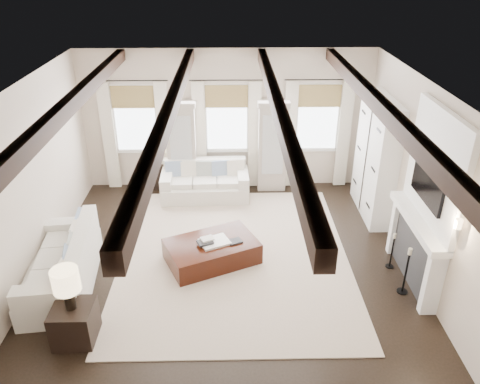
{
  "coord_description": "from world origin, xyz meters",
  "views": [
    {
      "loc": [
        0.09,
        -6.38,
        5.04
      ],
      "look_at": [
        0.24,
        1.1,
        1.15
      ],
      "focal_mm": 35.0,
      "sensor_mm": 36.0,
      "label": 1
    }
  ],
  "objects_px": {
    "ottoman": "(212,252)",
    "side_table_front": "(75,323)",
    "sofa_back": "(205,183)",
    "sofa_left": "(65,266)",
    "side_table_back": "(162,175)"
  },
  "relations": [
    {
      "from": "sofa_back",
      "to": "sofa_left",
      "type": "xyz_separation_m",
      "value": [
        -2.17,
        -3.13,
        0.04
      ]
    },
    {
      "from": "ottoman",
      "to": "sofa_left",
      "type": "bearing_deg",
      "value": 169.95
    },
    {
      "from": "side_table_back",
      "to": "side_table_front",
      "type": "bearing_deg",
      "value": -97.03
    },
    {
      "from": "side_table_back",
      "to": "ottoman",
      "type": "bearing_deg",
      "value": -67.16
    },
    {
      "from": "side_table_front",
      "to": "sofa_left",
      "type": "bearing_deg",
      "value": 112.04
    },
    {
      "from": "ottoman",
      "to": "side_table_front",
      "type": "xyz_separation_m",
      "value": [
        -1.9,
        -1.87,
        0.08
      ]
    },
    {
      "from": "sofa_left",
      "to": "side_table_back",
      "type": "bearing_deg",
      "value": 73.13
    },
    {
      "from": "sofa_back",
      "to": "side_table_back",
      "type": "bearing_deg",
      "value": 152.89
    },
    {
      "from": "ottoman",
      "to": "side_table_front",
      "type": "distance_m",
      "value": 2.66
    },
    {
      "from": "ottoman",
      "to": "side_table_back",
      "type": "bearing_deg",
      "value": 88.41
    },
    {
      "from": "sofa_back",
      "to": "ottoman",
      "type": "xyz_separation_m",
      "value": [
        0.23,
        -2.52,
        -0.13
      ]
    },
    {
      "from": "sofa_back",
      "to": "sofa_left",
      "type": "height_order",
      "value": "sofa_left"
    },
    {
      "from": "side_table_back",
      "to": "sofa_back",
      "type": "bearing_deg",
      "value": -27.11
    },
    {
      "from": "sofa_back",
      "to": "ottoman",
      "type": "bearing_deg",
      "value": -84.78
    },
    {
      "from": "side_table_front",
      "to": "ottoman",
      "type": "bearing_deg",
      "value": 44.56
    }
  ]
}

